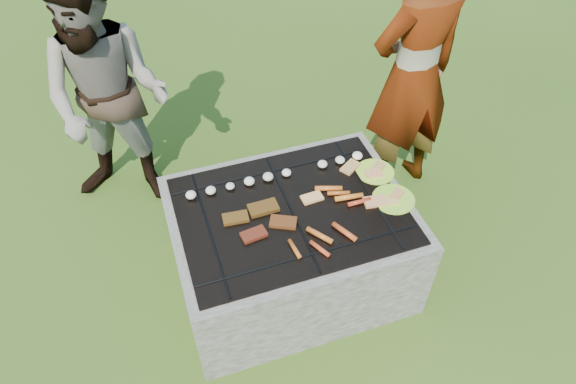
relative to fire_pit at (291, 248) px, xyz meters
name	(u,v)px	position (x,y,z in m)	size (l,w,h in m)	color
lawn	(291,276)	(0.00, 0.00, -0.28)	(60.00, 60.00, 0.00)	#254611
fire_pit	(291,248)	(0.00, 0.00, 0.00)	(1.30, 1.00, 0.62)	gray
mushrooms	(276,175)	(0.00, 0.26, 0.35)	(1.06, 0.06, 0.04)	beige
pork_slabs	(260,218)	(-0.18, -0.02, 0.34)	(0.38, 0.25, 0.02)	brown
sausages	(334,215)	(0.20, -0.12, 0.34)	(0.52, 0.48, 0.03)	orange
bread_on_grate	(350,189)	(0.36, 0.03, 0.34)	(0.45, 0.41, 0.02)	#F7D37E
plate_far	(375,172)	(0.56, 0.12, 0.33)	(0.23, 0.23, 0.03)	#E3FF3C
plate_near	(393,199)	(0.56, -0.11, 0.33)	(0.24, 0.24, 0.03)	#C9EB38
cook	(413,76)	(1.01, 0.58, 0.60)	(0.65, 0.42, 1.77)	#A49B89
bystander	(109,100)	(-0.82, 1.05, 0.53)	(0.79, 0.62, 1.63)	#A59B8A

